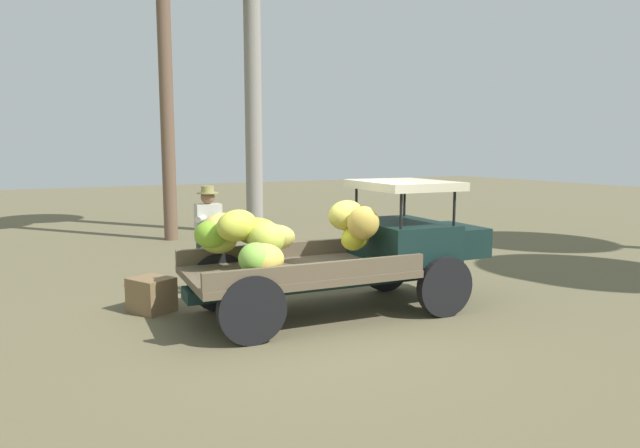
{
  "coord_description": "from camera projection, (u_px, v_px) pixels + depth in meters",
  "views": [
    {
      "loc": [
        -3.61,
        -6.67,
        2.35
      ],
      "look_at": [
        0.15,
        0.25,
        1.3
      ],
      "focal_mm": 32.07,
      "sensor_mm": 36.0,
      "label": 1
    }
  ],
  "objects": [
    {
      "name": "ground_plane",
      "position": [
        319.0,
        320.0,
        7.82
      ],
      "size": [
        60.0,
        60.0,
        0.0
      ],
      "primitive_type": "plane",
      "color": "brown"
    },
    {
      "name": "farmer",
      "position": [
        209.0,
        233.0,
        9.09
      ],
      "size": [
        0.53,
        0.47,
        1.75
      ],
      "rotation": [
        0.0,
        0.0,
        -1.63
      ],
      "color": "#374540",
      "rests_on": "ground"
    },
    {
      "name": "truck",
      "position": [
        342.0,
        247.0,
        8.15
      ],
      "size": [
        4.54,
        2.08,
        1.87
      ],
      "rotation": [
        0.0,
        0.0,
        -0.08
      ],
      "color": "black",
      "rests_on": "ground"
    },
    {
      "name": "wooden_crate",
      "position": [
        151.0,
        295.0,
        8.23
      ],
      "size": [
        0.69,
        0.73,
        0.49
      ],
      "primitive_type": "cube",
      "rotation": [
        0.0,
        0.0,
        2.04
      ],
      "color": "brown",
      "rests_on": "ground"
    }
  ]
}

